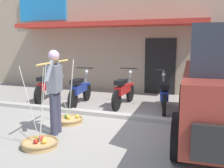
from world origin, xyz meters
TOP-DOWN VIEW (x-y plane):
  - ground_plane at (0.00, 0.00)m, footprint 90.00×90.00m
  - sidewalk_curb at (0.00, 0.70)m, footprint 20.00×0.24m
  - fruit_vendor at (-0.57, -0.83)m, footprint 0.27×1.43m
  - fruit_basket_left_side at (-0.69, -0.11)m, footprint 0.66×0.66m
  - fruit_basket_right_side at (-0.46, -1.54)m, footprint 0.66×0.66m
  - motorcycle_nearest_shop at (-2.53, 1.73)m, footprint 0.57×1.80m
  - motorcycle_second_in_row at (-1.25, 1.54)m, footprint 0.54×1.81m
  - motorcycle_third_in_row at (-0.00, 1.87)m, footprint 0.54×1.82m
  - motorcycle_end_of_row at (1.21, 1.63)m, footprint 0.56×1.80m
  - storefront_building at (-1.30, 6.62)m, footprint 13.00×6.00m

SIDE VIEW (x-z plane):
  - ground_plane at x=0.00m, z-range 0.00..0.00m
  - sidewalk_curb at x=0.00m, z-range 0.00..0.10m
  - fruit_basket_left_side at x=-0.69m, z-range -0.65..0.80m
  - fruit_basket_right_side at x=-0.46m, z-range -0.65..0.80m
  - motorcycle_nearest_shop at x=-2.53m, z-range -0.09..1.00m
  - motorcycle_second_in_row at x=-1.25m, z-range -0.09..1.00m
  - motorcycle_third_in_row at x=0.00m, z-range -0.09..1.00m
  - motorcycle_end_of_row at x=1.21m, z-range -0.09..1.00m
  - fruit_vendor at x=-0.57m, z-range 0.13..1.82m
  - storefront_building at x=-1.30m, z-range 0.00..4.20m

